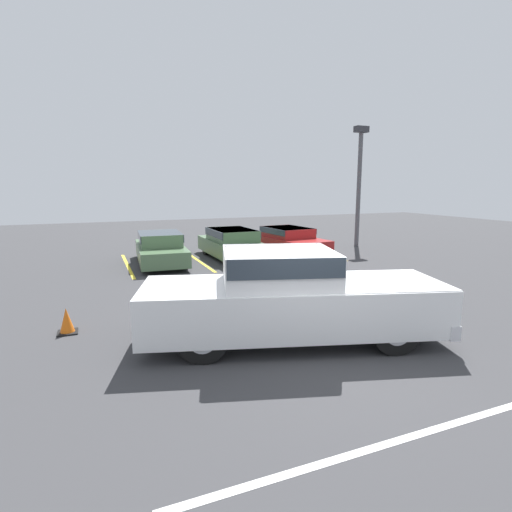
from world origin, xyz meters
TOP-DOWN VIEW (x-y plane):
  - ground_plane at (0.00, 0.00)m, footprint 60.00×60.00m
  - stall_stripe_a at (-2.47, 9.81)m, footprint 0.12×5.11m
  - stall_stripe_b at (0.35, 9.81)m, footprint 0.12×5.11m
  - stall_stripe_c at (3.17, 9.81)m, footprint 0.12×5.11m
  - stall_stripe_d at (5.99, 9.81)m, footprint 0.12×5.11m
  - aisle_stripe_foreground at (-0.06, -2.84)m, footprint 6.49×0.12m
  - pickup_truck at (-0.05, 0.52)m, footprint 6.23×3.56m
  - parked_sedan_a at (-1.19, 9.67)m, footprint 2.01×4.37m
  - parked_sedan_b at (1.83, 9.62)m, footprint 1.86×4.73m
  - parked_sedan_c at (4.57, 9.85)m, footprint 2.26×4.46m
  - light_post at (8.97, 10.66)m, footprint 0.70×0.36m
  - traffic_cone at (-4.29, 2.73)m, footprint 0.40×0.40m
  - wheel_stop_curb at (2.66, 12.98)m, footprint 1.92×0.20m

SIDE VIEW (x-z plane):
  - ground_plane at x=0.00m, z-range 0.00..0.00m
  - stall_stripe_a at x=-2.47m, z-range 0.00..0.01m
  - stall_stripe_b at x=0.35m, z-range 0.00..0.01m
  - stall_stripe_c at x=3.17m, z-range 0.00..0.01m
  - stall_stripe_d at x=5.99m, z-range 0.00..0.01m
  - aisle_stripe_foreground at x=-0.06m, z-range 0.00..0.01m
  - wheel_stop_curb at x=2.66m, z-range 0.00..0.14m
  - traffic_cone at x=-4.29m, z-range -0.02..0.53m
  - parked_sedan_c at x=4.57m, z-range 0.04..1.25m
  - parked_sedan_a at x=-1.19m, z-range 0.04..1.29m
  - parked_sedan_b at x=1.83m, z-range 0.04..1.31m
  - pickup_truck at x=-0.05m, z-range 0.00..1.86m
  - light_post at x=8.97m, z-range 0.52..6.48m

